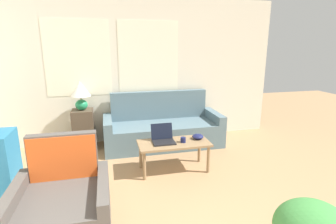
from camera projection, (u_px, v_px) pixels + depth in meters
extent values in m
cube|color=silver|center=(119.00, 72.00, 4.74)|extent=(5.94, 0.05, 2.60)
cube|color=white|center=(78.00, 58.00, 4.50)|extent=(1.10, 0.01, 1.30)
cube|color=white|center=(149.00, 57.00, 4.78)|extent=(1.10, 0.01, 1.30)
cube|color=slate|center=(163.00, 134.00, 4.72)|extent=(1.79, 0.80, 0.42)
cube|color=slate|center=(159.00, 116.00, 4.97)|extent=(1.79, 0.12, 0.94)
cube|color=slate|center=(108.00, 135.00, 4.48)|extent=(0.14, 0.80, 0.57)
cube|color=slate|center=(214.00, 127.00, 4.92)|extent=(0.14, 0.80, 0.57)
cube|color=#514C47|center=(63.00, 217.00, 2.45)|extent=(0.67, 0.85, 0.43)
cube|color=#514C47|center=(66.00, 175.00, 2.74)|extent=(0.67, 0.10, 0.91)
cube|color=#514C47|center=(16.00, 217.00, 2.35)|extent=(0.10, 0.85, 0.55)
cube|color=#514C47|center=(105.00, 205.00, 2.52)|extent=(0.10, 0.85, 0.55)
cube|color=#D1511E|center=(64.00, 167.00, 2.66)|extent=(0.65, 0.01, 0.66)
cube|color=#4C3D2D|center=(84.00, 129.00, 4.56)|extent=(0.35, 0.35, 0.69)
ellipsoid|color=#1E8451|center=(82.00, 105.00, 4.46)|extent=(0.20, 0.20, 0.18)
cylinder|color=tan|center=(81.00, 98.00, 4.43)|extent=(0.02, 0.02, 0.06)
cone|color=white|center=(80.00, 89.00, 4.39)|extent=(0.33, 0.33, 0.25)
cube|color=#8E704C|center=(174.00, 143.00, 3.73)|extent=(1.01, 0.47, 0.03)
cylinder|color=#8E704C|center=(144.00, 166.00, 3.50)|extent=(0.04, 0.04, 0.40)
cylinder|color=#8E704C|center=(208.00, 159.00, 3.71)|extent=(0.04, 0.04, 0.40)
cylinder|color=#8E704C|center=(141.00, 155.00, 3.85)|extent=(0.04, 0.04, 0.40)
cylinder|color=#8E704C|center=(199.00, 149.00, 4.06)|extent=(0.04, 0.04, 0.40)
cube|color=black|center=(164.00, 142.00, 3.69)|extent=(0.31, 0.23, 0.02)
cube|color=black|center=(162.00, 131.00, 3.79)|extent=(0.31, 0.07, 0.22)
cylinder|color=#191E4C|center=(183.00, 140.00, 3.71)|extent=(0.08, 0.08, 0.07)
ellipsoid|color=#191E4C|center=(198.00, 137.00, 3.85)|extent=(0.17, 0.17, 0.07)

